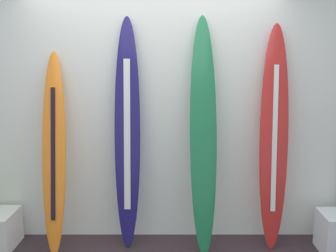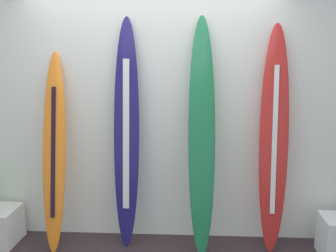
{
  "view_description": "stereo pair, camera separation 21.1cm",
  "coord_description": "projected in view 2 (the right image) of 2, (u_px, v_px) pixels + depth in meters",
  "views": [
    {
      "loc": [
        0.15,
        -2.67,
        1.95
      ],
      "look_at": [
        0.17,
        0.95,
        1.23
      ],
      "focal_mm": 41.95,
      "sensor_mm": 36.0,
      "label": 1
    },
    {
      "loc": [
        0.36,
        -2.66,
        1.95
      ],
      "look_at": [
        0.17,
        0.95,
        1.23
      ],
      "focal_mm": 41.95,
      "sensor_mm": 36.0,
      "label": 2
    }
  ],
  "objects": [
    {
      "name": "surfboard_sunset",
      "position": [
        54.0,
        153.0,
        3.8
      ],
      "size": [
        0.24,
        0.48,
        1.93
      ],
      "color": "orange",
      "rests_on": "ground"
    },
    {
      "name": "surfboard_emerald",
      "position": [
        202.0,
        138.0,
        3.69
      ],
      "size": [
        0.28,
        0.48,
        2.26
      ],
      "color": "#1E7144",
      "rests_on": "ground"
    },
    {
      "name": "wall_back",
      "position": [
        154.0,
        103.0,
        4.01
      ],
      "size": [
        7.2,
        0.2,
        2.8
      ],
      "primitive_type": "cube",
      "color": "white",
      "rests_on": "ground"
    },
    {
      "name": "surfboard_crimson",
      "position": [
        274.0,
        141.0,
        3.72
      ],
      "size": [
        0.29,
        0.31,
        2.19
      ],
      "color": "red",
      "rests_on": "ground"
    },
    {
      "name": "surfboard_navy",
      "position": [
        126.0,
        134.0,
        3.81
      ],
      "size": [
        0.26,
        0.3,
        2.25
      ],
      "color": "navy",
      "rests_on": "ground"
    }
  ]
}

